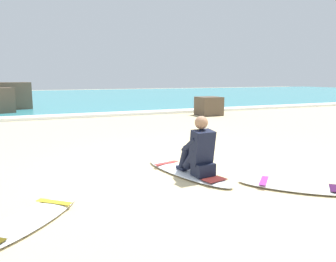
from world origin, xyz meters
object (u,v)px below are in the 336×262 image
object	(u,v)px
surfboard_main	(187,172)
surfboard_spare_far	(298,187)
surfer_seated	(199,152)
surfboard_spare_near	(26,221)
shoreline_rock	(209,106)

from	to	relation	value
surfboard_main	surfboard_spare_far	xyz separation A→B (m)	(1.14, -1.34, 0.00)
surfer_seated	surfboard_spare_near	size ratio (longest dim) A/B	0.56
surfer_seated	surfboard_spare_far	bearing A→B (deg)	-44.98
surfboard_main	surfboard_spare_far	size ratio (longest dim) A/B	1.35
surfboard_main	shoreline_rock	world-z (taller)	shoreline_rock
surfboard_main	surfer_seated	bearing A→B (deg)	-74.04
surfboard_main	shoreline_rock	size ratio (longest dim) A/B	2.23
surfer_seated	shoreline_rock	distance (m)	9.16
surfboard_main	surfboard_spare_near	size ratio (longest dim) A/B	1.26
surfer_seated	shoreline_rock	world-z (taller)	surfer_seated
surfboard_main	surfer_seated	size ratio (longest dim) A/B	2.25
surfboard_main	surfboard_spare_near	bearing A→B (deg)	-158.25
surfboard_main	surfboard_spare_far	world-z (taller)	same
surfboard_spare_near	surfboard_spare_far	size ratio (longest dim) A/B	1.07
surfer_seated	surfboard_spare_near	xyz separation A→B (m)	(-2.61, -0.73, -0.40)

